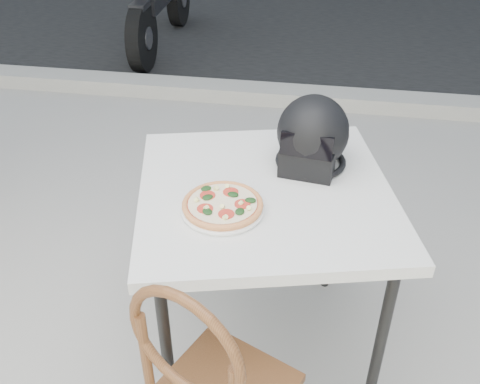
% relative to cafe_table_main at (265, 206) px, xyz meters
% --- Properties ---
extents(curb, '(30.00, 0.25, 0.12)m').
position_rel_cafe_table_main_xyz_m(curb, '(-0.49, 2.58, -0.71)').
color(curb, '#99978F').
rests_on(curb, ground).
extents(cafe_table_main, '(1.08, 1.08, 0.85)m').
position_rel_cafe_table_main_xyz_m(cafe_table_main, '(0.00, 0.00, 0.00)').
color(cafe_table_main, silver).
rests_on(cafe_table_main, ground).
extents(plate, '(0.37, 0.37, 0.02)m').
position_rel_cafe_table_main_xyz_m(plate, '(-0.12, -0.16, 0.08)').
color(plate, white).
rests_on(plate, cafe_table_main).
extents(pizza, '(0.31, 0.31, 0.03)m').
position_rel_cafe_table_main_xyz_m(pizza, '(-0.12, -0.16, 0.10)').
color(pizza, '#D4874D').
rests_on(pizza, plate).
extents(helmet, '(0.30, 0.31, 0.27)m').
position_rel_cafe_table_main_xyz_m(helmet, '(0.15, 0.19, 0.20)').
color(helmet, black).
rests_on(helmet, cafe_table_main).
extents(cafe_chair_main, '(0.50, 0.50, 1.00)m').
position_rel_cafe_table_main_xyz_m(cafe_chair_main, '(-0.08, -0.61, -0.22)').
color(cafe_chair_main, brown).
rests_on(cafe_chair_main, ground).
extents(motorcycle, '(0.53, 2.05, 1.02)m').
position_rel_cafe_table_main_xyz_m(motorcycle, '(-1.55, 3.81, -0.32)').
color(motorcycle, black).
rests_on(motorcycle, street_asphalt).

